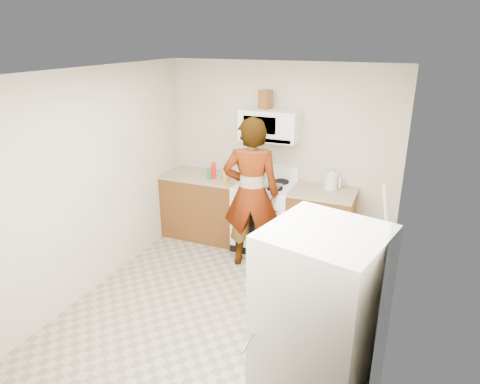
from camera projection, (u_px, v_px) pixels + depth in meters
The scene contains 20 objects.
floor at pixel (228, 305), 4.73m from camera, with size 3.60×3.60×0.00m, color gray.
back_wall at pixel (280, 156), 5.85m from camera, with size 3.20×0.02×2.50m, color beige.
right_wall at pixel (393, 225), 3.73m from camera, with size 0.02×3.60×2.50m, color beige.
cabinet_left at pixel (204, 207), 6.24m from camera, with size 1.12×0.62×0.90m, color brown.
counter_left at pixel (203, 176), 6.08m from camera, with size 1.14×0.64×0.04m, color tan.
cabinet_right at pixel (321, 225), 5.62m from camera, with size 0.80×0.62×0.90m, color brown.
counter_right at pixel (323, 192), 5.46m from camera, with size 0.82×0.64×0.04m, color tan.
gas_range at pixel (265, 214), 5.88m from camera, with size 0.76×0.65×1.13m.
microwave at pixel (270, 125), 5.57m from camera, with size 0.76×0.38×0.40m, color white.
person at pixel (251, 194), 5.28m from camera, with size 0.70×0.46×1.92m, color tan.
fridge at pixel (318, 345), 2.88m from camera, with size 0.70×0.70×1.70m, color silver.
kettle at pixel (331, 181), 5.50m from camera, with size 0.17×0.17×0.20m, color silver.
jug at pixel (265, 100), 5.52m from camera, with size 0.14×0.14×0.24m, color brown.
saucepan at pixel (255, 174), 5.85m from camera, with size 0.22×0.22×0.12m, color #BBB9BE.
tray at pixel (271, 186), 5.57m from camera, with size 0.25×0.16×0.05m, color silver.
bottle_spray at pixel (213, 170), 5.90m from camera, with size 0.07×0.07×0.22m, color red.
bottle_hot_sauce at pixel (225, 178), 5.67m from camera, with size 0.06×0.06×0.18m, color orange.
bottle_green_cap at pixel (209, 174), 5.87m from camera, with size 0.05×0.05×0.16m, color #198A2E.
pot_lid at pixel (222, 178), 5.93m from camera, with size 0.26×0.26×0.01m, color white.
broom at pixel (388, 245), 4.58m from camera, with size 0.03×0.03×1.39m, color silver.
Camera 1 is at (1.65, -3.65, 2.82)m, focal length 32.00 mm.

